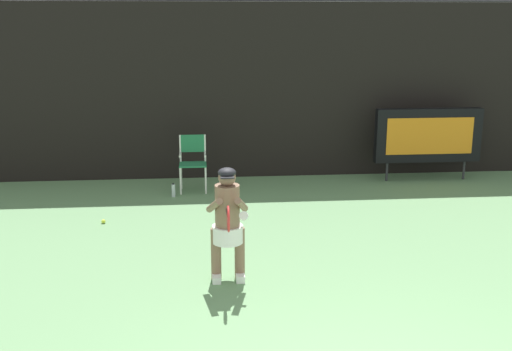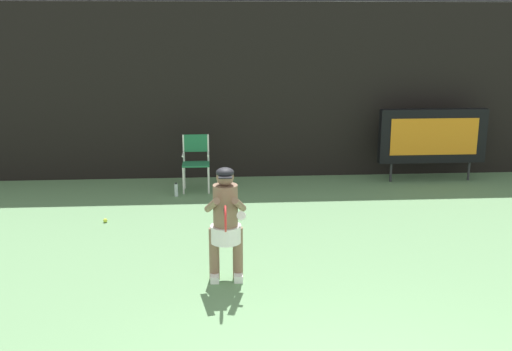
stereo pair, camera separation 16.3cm
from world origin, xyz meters
TOP-DOWN VIEW (x-y plane):
  - backdrop_screen at (0.00, 8.50)m, footprint 18.00×0.12m
  - scoreboard at (3.15, 7.82)m, footprint 2.20×0.21m
  - umpire_chair at (-1.65, 7.46)m, footprint 0.52×0.44m
  - water_bottle at (-2.03, 7.04)m, footprint 0.07×0.07m
  - tennis_player at (-1.16, 3.20)m, footprint 0.54×0.61m
  - tennis_racket at (-1.18, 2.71)m, footprint 0.03×0.60m
  - tennis_ball_loose at (-3.10, 5.57)m, footprint 0.07×0.07m

SIDE VIEW (x-z plane):
  - tennis_ball_loose at x=-3.10m, z-range 0.00..0.07m
  - water_bottle at x=-2.03m, z-range -0.01..0.26m
  - umpire_chair at x=-1.65m, z-range 0.08..1.16m
  - tennis_player at x=-1.16m, z-range 0.06..1.53m
  - scoreboard at x=3.15m, z-range 0.20..1.70m
  - tennis_racket at x=-1.18m, z-range 0.82..1.13m
  - backdrop_screen at x=0.00m, z-range -0.02..3.64m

